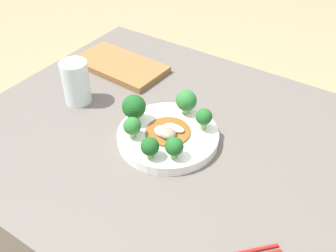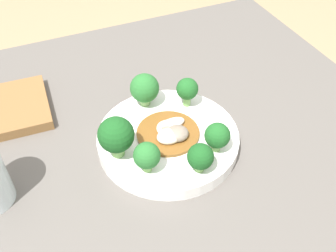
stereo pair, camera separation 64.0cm
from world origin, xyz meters
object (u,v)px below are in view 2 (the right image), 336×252
broccoli_south (145,88)px  broccoli_north (200,157)px  broccoli_southwest (187,90)px  broccoli_east (116,135)px  broccoli_northwest (217,136)px  plate (168,139)px  stirfry_center (170,132)px  broccoli_northeast (147,156)px

broccoli_south → broccoli_north: size_ratio=1.24×
broccoli_southwest → broccoli_east: bearing=23.5°
broccoli_east → broccoli_south: bearing=-130.5°
broccoli_northwest → plate: bearing=-47.2°
broccoli_north → broccoli_south: bearing=-83.6°
broccoli_northwest → broccoli_east: bearing=-19.6°
broccoli_southwest → stirfry_center: (0.06, 0.06, -0.03)m
broccoli_northwest → broccoli_northeast: bearing=-2.1°
broccoli_northwest → broccoli_east: (0.15, -0.06, 0.01)m
stirfry_center → broccoli_northeast: bearing=41.2°
plate → stirfry_center: bearing=119.1°
plate → broccoli_south: size_ratio=3.85×
broccoli_northeast → broccoli_north: bearing=156.1°
broccoli_north → stirfry_center: bearing=-82.4°
broccoli_east → broccoli_northeast: size_ratio=1.37×
broccoli_east → stirfry_center: 0.10m
broccoli_east → broccoli_northeast: broccoli_east is taller
broccoli_northeast → plate: bearing=-135.9°
broccoli_southwest → broccoli_northeast: 0.17m
plate → broccoli_south: (0.01, -0.09, 0.05)m
plate → broccoli_northeast: size_ratio=4.58×
broccoli_southwest → broccoli_east: size_ratio=0.78×
broccoli_southwest → broccoli_northwest: 0.12m
broccoli_north → broccoli_northeast: broccoli_northeast is taller
broccoli_south → stirfry_center: size_ratio=0.59×
broccoli_south → broccoli_northwest: broccoli_south is taller
broccoli_north → stirfry_center: (0.01, -0.09, -0.02)m
broccoli_southwest → broccoli_north: bearing=71.8°
broccoli_northwest → broccoli_east: broccoli_east is taller
broccoli_northwest → broccoli_north: bearing=32.7°
broccoli_south → broccoli_northwest: bearing=112.8°
broccoli_southwest → broccoli_northeast: bearing=43.3°
broccoli_southwest → broccoli_northwest: (0.00, 0.12, -0.00)m
broccoli_northeast → stirfry_center: broccoli_northeast is taller
stirfry_center → broccoli_south: bearing=-84.8°
broccoli_north → broccoli_northwest: bearing=-147.3°
broccoli_northwest → stirfry_center: broccoli_northwest is taller
broccoli_southwest → stirfry_center: 0.09m
broccoli_northwest → broccoli_east: size_ratio=0.72×
broccoli_southwest → broccoli_northeast: (0.13, 0.12, -0.00)m
plate → stirfry_center: (-0.00, 0.00, 0.02)m
broccoli_north → broccoli_east: broccoli_east is taller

